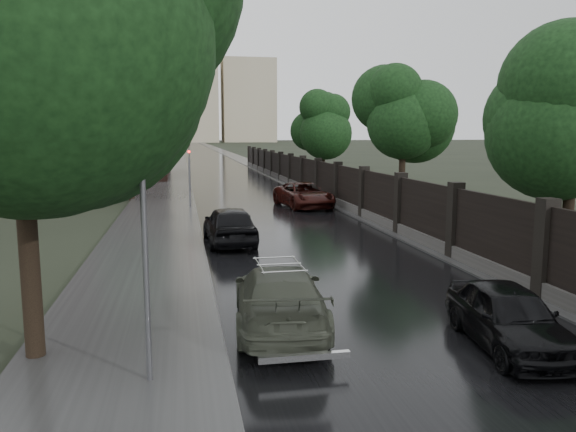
{
  "coord_description": "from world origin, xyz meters",
  "views": [
    {
      "loc": [
        -4.77,
        -7.95,
        4.35
      ],
      "look_at": [
        -1.12,
        11.19,
        1.5
      ],
      "focal_mm": 35.0,
      "sensor_mm": 36.0,
      "label": 1
    }
  ],
  "objects_px": {
    "tree_right_c": "(323,127)",
    "hatchback_left": "(230,225)",
    "tree_left_far": "(129,120)",
    "car_right_far": "(304,195)",
    "traffic_light": "(189,168)",
    "tree_right_b": "(403,123)",
    "car_right_near": "(509,316)",
    "tree_right_a": "(575,115)",
    "volga_sedan": "(279,297)",
    "lamp_post": "(145,236)",
    "tree_left_near": "(13,15)"
  },
  "relations": [
    {
      "from": "tree_right_c",
      "to": "hatchback_left",
      "type": "relative_size",
      "value": 1.53
    },
    {
      "from": "tree_left_far",
      "to": "car_right_far",
      "type": "bearing_deg",
      "value": -27.47
    },
    {
      "from": "tree_right_c",
      "to": "traffic_light",
      "type": "height_order",
      "value": "tree_right_c"
    },
    {
      "from": "tree_right_b",
      "to": "traffic_light",
      "type": "distance_m",
      "value": 12.44
    },
    {
      "from": "tree_left_far",
      "to": "tree_right_b",
      "type": "distance_m",
      "value": 17.45
    },
    {
      "from": "tree_left_far",
      "to": "car_right_far",
      "type": "relative_size",
      "value": 1.38
    },
    {
      "from": "car_right_near",
      "to": "traffic_light",
      "type": "bearing_deg",
      "value": 111.35
    },
    {
      "from": "tree_right_a",
      "to": "tree_right_c",
      "type": "xyz_separation_m",
      "value": [
        0.0,
        32.0,
        0.0
      ]
    },
    {
      "from": "tree_right_b",
      "to": "car_right_far",
      "type": "xyz_separation_m",
      "value": [
        -5.11,
        2.6,
        -4.21
      ]
    },
    {
      "from": "tree_right_c",
      "to": "hatchback_left",
      "type": "distance_m",
      "value": 28.26
    },
    {
      "from": "tree_left_far",
      "to": "volga_sedan",
      "type": "distance_m",
      "value": 26.78
    },
    {
      "from": "volga_sedan",
      "to": "car_right_near",
      "type": "xyz_separation_m",
      "value": [
        4.4,
        -2.11,
        -0.05
      ]
    },
    {
      "from": "lamp_post",
      "to": "traffic_light",
      "type": "height_order",
      "value": "lamp_post"
    },
    {
      "from": "hatchback_left",
      "to": "car_right_far",
      "type": "bearing_deg",
      "value": -119.21
    },
    {
      "from": "car_right_far",
      "to": "lamp_post",
      "type": "bearing_deg",
      "value": -116.57
    },
    {
      "from": "car_right_near",
      "to": "car_right_far",
      "type": "xyz_separation_m",
      "value": [
        0.66,
        22.56,
        0.08
      ]
    },
    {
      "from": "tree_left_near",
      "to": "tree_right_b",
      "type": "relative_size",
      "value": 1.31
    },
    {
      "from": "tree_right_b",
      "to": "tree_right_c",
      "type": "xyz_separation_m",
      "value": [
        0.0,
        18.0,
        0.0
      ]
    },
    {
      "from": "lamp_post",
      "to": "hatchback_left",
      "type": "xyz_separation_m",
      "value": [
        2.46,
        12.57,
        -1.89
      ]
    },
    {
      "from": "tree_left_far",
      "to": "lamp_post",
      "type": "xyz_separation_m",
      "value": [
        2.6,
        -28.5,
        -2.57
      ]
    },
    {
      "from": "tree_left_near",
      "to": "lamp_post",
      "type": "height_order",
      "value": "tree_left_near"
    },
    {
      "from": "tree_right_b",
      "to": "traffic_light",
      "type": "height_order",
      "value": "tree_right_b"
    },
    {
      "from": "traffic_light",
      "to": "car_right_far",
      "type": "height_order",
      "value": "traffic_light"
    },
    {
      "from": "tree_left_near",
      "to": "tree_right_a",
      "type": "distance_m",
      "value": 15.97
    },
    {
      "from": "tree_right_a",
      "to": "car_right_near",
      "type": "height_order",
      "value": "tree_right_a"
    },
    {
      "from": "tree_right_b",
      "to": "hatchback_left",
      "type": "height_order",
      "value": "tree_right_b"
    },
    {
      "from": "tree_left_near",
      "to": "traffic_light",
      "type": "xyz_separation_m",
      "value": [
        3.3,
        21.99,
        -4.02
      ]
    },
    {
      "from": "tree_right_c",
      "to": "traffic_light",
      "type": "relative_size",
      "value": 1.75
    },
    {
      "from": "tree_left_far",
      "to": "car_right_far",
      "type": "distance_m",
      "value": 12.55
    },
    {
      "from": "tree_left_near",
      "to": "hatchback_left",
      "type": "relative_size",
      "value": 2.0
    },
    {
      "from": "tree_left_far",
      "to": "lamp_post",
      "type": "height_order",
      "value": "tree_left_far"
    },
    {
      "from": "hatchback_left",
      "to": "tree_right_c",
      "type": "bearing_deg",
      "value": -114.29
    },
    {
      "from": "tree_right_a",
      "to": "hatchback_left",
      "type": "distance_m",
      "value": 12.77
    },
    {
      "from": "tree_left_far",
      "to": "traffic_light",
      "type": "bearing_deg",
      "value": -53.53
    },
    {
      "from": "lamp_post",
      "to": "traffic_light",
      "type": "xyz_separation_m",
      "value": [
        1.1,
        23.49,
        -0.27
      ]
    },
    {
      "from": "tree_right_a",
      "to": "car_right_near",
      "type": "relative_size",
      "value": 1.81
    },
    {
      "from": "tree_right_c",
      "to": "car_right_near",
      "type": "distance_m",
      "value": 38.64
    },
    {
      "from": "tree_right_a",
      "to": "car_right_far",
      "type": "height_order",
      "value": "tree_right_a"
    },
    {
      "from": "volga_sedan",
      "to": "tree_left_near",
      "type": "bearing_deg",
      "value": 18.85
    },
    {
      "from": "tree_left_far",
      "to": "volga_sedan",
      "type": "relative_size",
      "value": 1.52
    },
    {
      "from": "hatchback_left",
      "to": "tree_left_far",
      "type": "bearing_deg",
      "value": -74.74
    },
    {
      "from": "tree_left_near",
      "to": "lamp_post",
      "type": "distance_m",
      "value": 4.6
    },
    {
      "from": "volga_sedan",
      "to": "car_right_near",
      "type": "bearing_deg",
      "value": 160.14
    },
    {
      "from": "traffic_light",
      "to": "car_right_far",
      "type": "relative_size",
      "value": 0.75
    },
    {
      "from": "tree_left_far",
      "to": "traffic_light",
      "type": "distance_m",
      "value": 6.84
    },
    {
      "from": "tree_right_c",
      "to": "hatchback_left",
      "type": "xyz_separation_m",
      "value": [
        -10.44,
        -25.93,
        -4.17
      ]
    },
    {
      "from": "tree_left_near",
      "to": "car_right_near",
      "type": "distance_m",
      "value": 11.01
    },
    {
      "from": "tree_right_c",
      "to": "volga_sedan",
      "type": "distance_m",
      "value": 37.51
    },
    {
      "from": "tree_right_a",
      "to": "tree_right_c",
      "type": "distance_m",
      "value": 32.0
    },
    {
      "from": "lamp_post",
      "to": "tree_left_near",
      "type": "bearing_deg",
      "value": 145.71
    }
  ]
}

